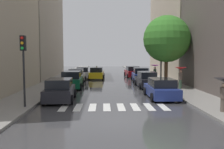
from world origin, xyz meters
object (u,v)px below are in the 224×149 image
Objects in this scene: parked_car_right_second at (146,80)px; pedestrian_near_tree at (181,73)px; street_tree_right at (167,39)px; traffic_light_left_corner at (23,55)px; parked_car_left_second at (72,80)px; parked_car_left_nearest at (60,90)px; pedestrian_foreground at (155,69)px; parked_car_right_third at (140,75)px; lamp_post_right at (161,50)px; taxi_midroad at (97,73)px; parked_car_right_fourth at (132,72)px; parked_car_left_third at (77,76)px; parked_car_left_fourth at (83,73)px; parked_car_right_nearest at (161,89)px; pedestrian_by_kerb at (224,87)px.

pedestrian_near_tree is at bearing -129.77° from parked_car_right_second.
street_tree_right is 15.02m from traffic_light_left_corner.
parked_car_left_second is at bearing 91.21° from parked_car_right_second.
pedestrian_foreground reaches higher than parked_car_left_nearest.
parked_car_right_third is 0.75× the size of lamp_post_right.
parked_car_right_fourth is at bearing -63.37° from taxi_midroad.
traffic_light_left_corner is (-1.66, -2.60, 2.53)m from parked_car_left_nearest.
pedestrian_near_tree is (2.60, -7.47, 0.84)m from parked_car_right_third.
taxi_midroad is at bearing -10.20° from parked_car_left_nearest.
street_tree_right reaches higher than parked_car_left_third.
parked_car_right_fourth is (7.70, 6.73, 0.01)m from parked_car_left_third.
parked_car_left_fourth is 1.04× the size of parked_car_right_second.
taxi_midroad is 0.73× the size of lamp_post_right.
traffic_light_left_corner reaches higher than parked_car_left_fourth.
parked_car_left_second is at bearing -2.34° from parked_car_left_nearest.
traffic_light_left_corner is (-9.19, -3.35, 2.56)m from parked_car_right_nearest.
parked_car_left_nearest is at bearing -138.32° from lamp_post_right.
parked_car_left_fourth is 2.50× the size of pedestrian_by_kerb.
street_tree_right reaches higher than parked_car_right_third.
taxi_midroad reaches higher than parked_car_left_third.
parked_car_left_nearest is at bearing 155.98° from parked_car_right_fourth.
parked_car_right_fourth is 0.75× the size of lamp_post_right.
parked_car_left_second is 0.64× the size of street_tree_right.
parked_car_right_nearest is (7.53, 0.76, -0.03)m from parked_car_left_nearest.
pedestrian_by_kerb reaches higher than parked_car_left_second.
taxi_midroad is (2.20, 9.62, -0.04)m from parked_car_left_second.
taxi_midroad is (-5.37, 15.60, 0.04)m from parked_car_right_nearest.
taxi_midroad reaches higher than parked_car_right_second.
pedestrian_foreground is at bearing -120.47° from taxi_midroad.
taxi_midroad is 11.22m from lamp_post_right.
parked_car_left_nearest is 3.99m from traffic_light_left_corner.
parked_car_left_nearest is 12.72m from street_tree_right.
parked_car_left_second is 5.32m from parked_car_left_third.
parked_car_right_third is at bearing -126.57° from parked_car_left_fourth.
traffic_light_left_corner is (-9.20, -9.63, 2.52)m from parked_car_right_second.
pedestrian_near_tree is 4.28m from lamp_post_right.
parked_car_right_nearest is at bearing -144.91° from parked_car_left_third.
parked_car_left_third is 0.90× the size of parked_car_left_fourth.
taxi_midroad is 14.17m from pedestrian_near_tree.
parked_car_left_fourth is (0.27, 5.38, -0.02)m from parked_car_left_third.
taxi_midroad is at bearing -13.78° from parked_car_left_second.
taxi_midroad is 2.37× the size of pedestrian_foreground.
parked_car_left_fourth is at bearing -2.07° from parked_car_left_third.
parked_car_left_nearest is 14.51m from parked_car_right_third.
parked_car_left_second is 0.99× the size of parked_car_left_fourth.
pedestrian_near_tree is at bearing -143.53° from parked_car_left_fourth.
pedestrian_near_tree reaches higher than pedestrian_foreground.
parked_car_left_fourth is 18.26m from parked_car_right_nearest.
pedestrian_by_kerb reaches higher than taxi_midroad.
parked_car_left_third is 7.92m from parked_car_right_third.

